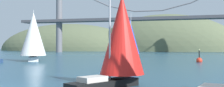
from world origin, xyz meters
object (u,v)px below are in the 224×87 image
object	(u,v)px
sailboat_white_mainsail	(33,35)
sailboat_red_spinnaker	(121,38)
channel_buoy	(199,60)
sailboat_blue_spinnaker	(130,38)

from	to	relation	value
sailboat_white_mainsail	sailboat_red_spinnaker	bearing A→B (deg)	-48.34
sailboat_white_mainsail	sailboat_red_spinnaker	xyz separation A→B (m)	(23.25, -26.13, -1.41)
channel_buoy	sailboat_white_mainsail	bearing A→B (deg)	-170.37
sailboat_red_spinnaker	channel_buoy	world-z (taller)	sailboat_red_spinnaker
sailboat_red_spinnaker	sailboat_white_mainsail	bearing A→B (deg)	131.66
sailboat_blue_spinnaker	sailboat_white_mainsail	world-z (taller)	sailboat_blue_spinnaker
sailboat_blue_spinnaker	channel_buoy	world-z (taller)	sailboat_blue_spinnaker
sailboat_blue_spinnaker	sailboat_white_mainsail	distance (m)	23.74
sailboat_blue_spinnaker	sailboat_white_mainsail	size ratio (longest dim) A/B	1.05
sailboat_white_mainsail	channel_buoy	bearing A→B (deg)	9.63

